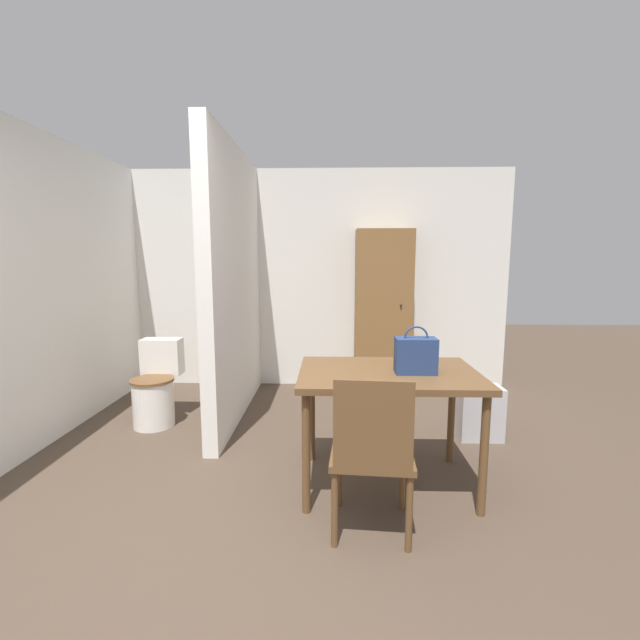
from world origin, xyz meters
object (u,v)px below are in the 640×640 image
object	(u,v)px
toilet	(156,389)
space_heater	(480,412)
dining_table	(388,384)
handbag	(416,355)
wooden_chair	(372,449)
wooden_cabinet	(383,311)

from	to	relation	value
toilet	space_heater	distance (m)	2.85
dining_table	toilet	size ratio (longest dim) A/B	1.53
handbag	wooden_chair	bearing A→B (deg)	-122.25
handbag	space_heater	xyz separation A→B (m)	(0.71, 0.81, -0.67)
dining_table	wooden_chair	xyz separation A→B (m)	(-0.15, -0.54, -0.20)
handbag	space_heater	size ratio (longest dim) A/B	0.68
dining_table	handbag	xyz separation A→B (m)	(0.16, -0.04, 0.20)
handbag	toilet	bearing A→B (deg)	153.35
space_heater	wooden_cabinet	bearing A→B (deg)	116.55
toilet	handbag	world-z (taller)	handbag
dining_table	handbag	world-z (taller)	handbag
dining_table	handbag	distance (m)	0.26
dining_table	space_heater	size ratio (longest dim) A/B	2.58
wooden_chair	toilet	size ratio (longest dim) A/B	1.21
toilet	wooden_cabinet	xyz separation A→B (m)	(2.17, 1.07, 0.58)
space_heater	dining_table	bearing A→B (deg)	-138.72
wooden_chair	space_heater	world-z (taller)	wooden_chair
dining_table	space_heater	xyz separation A→B (m)	(0.87, 0.76, -0.47)
wooden_chair	toilet	xyz separation A→B (m)	(-1.81, 1.56, -0.17)
wooden_cabinet	handbag	bearing A→B (deg)	-91.23
handbag	space_heater	distance (m)	1.27
dining_table	space_heater	distance (m)	1.25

